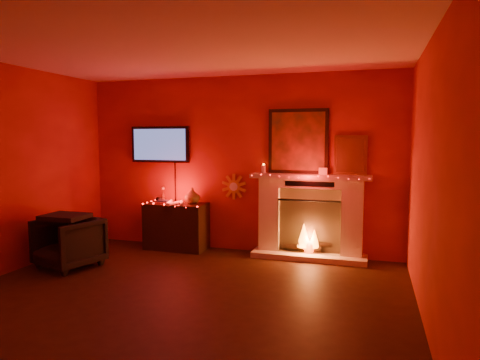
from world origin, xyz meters
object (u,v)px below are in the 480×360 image
Objects in this scene: tv at (160,145)px; sunburst_clock at (234,187)px; fireplace at (309,209)px; console_table at (177,224)px; armchair at (69,243)px.

sunburst_clock is (1.25, 0.03, -0.65)m from tv.
fireplace is 1.23m from sunburst_clock.
fireplace is 1.76× the size of tv.
fireplace is at bearing -1.50° from tv.
tv is (-2.44, 0.06, 0.92)m from fireplace.
tv is 1.32m from console_table.
armchair is (-0.98, -1.33, -0.06)m from console_table.
fireplace is 2.10m from console_table.
sunburst_clock is at bearing 1.24° from tv.
sunburst_clock is 0.41× the size of console_table.
tv is 3.10× the size of sunburst_clock.
tv is 2.10m from armchair.
armchair is at bearing -111.70° from tv.
sunburst_clock is at bearing 175.63° from fireplace.
armchair is at bearing -126.27° from console_table.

